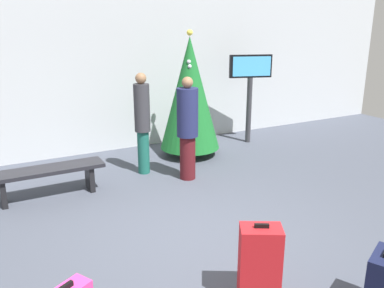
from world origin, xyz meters
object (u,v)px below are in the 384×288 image
at_px(traveller_0, 188,127).
at_px(traveller_1, 142,121).
at_px(flight_info_kiosk, 250,81).
at_px(suitcase_2, 260,264).
at_px(holiday_tree, 190,94).
at_px(suitcase_1, 382,283).
at_px(waiting_bench, 47,175).

height_order(traveller_0, traveller_1, traveller_1).
distance_m(flight_info_kiosk, suitcase_2, 5.70).
xyz_separation_m(holiday_tree, traveller_1, (-1.23, -0.53, -0.31)).
bearing_deg(suitcase_1, traveller_1, 97.57).
relative_size(traveller_0, suitcase_1, 2.80).
bearing_deg(traveller_1, flight_info_kiosk, 14.80).
bearing_deg(holiday_tree, traveller_0, -119.52).
bearing_deg(suitcase_2, holiday_tree, 70.53).
relative_size(suitcase_1, suitcase_2, 0.77).
relative_size(flight_info_kiosk, waiting_bench, 1.15).
distance_m(flight_info_kiosk, traveller_1, 3.01).
distance_m(waiting_bench, suitcase_2, 3.81).
xyz_separation_m(holiday_tree, traveller_0, (-0.65, -1.16, -0.35)).
bearing_deg(traveller_0, suitcase_1, -89.71).
distance_m(flight_info_kiosk, waiting_bench, 4.84).
xyz_separation_m(traveller_1, suitcase_1, (0.60, -4.51, -0.68)).
bearing_deg(waiting_bench, holiday_tree, 15.69).
height_order(holiday_tree, suitcase_2, holiday_tree).
xyz_separation_m(flight_info_kiosk, waiting_bench, (-4.60, -1.06, -1.04)).
bearing_deg(waiting_bench, flight_info_kiosk, 12.98).
height_order(flight_info_kiosk, suitcase_1, flight_info_kiosk).
relative_size(traveller_0, traveller_1, 0.98).
distance_m(holiday_tree, traveller_0, 1.37).
xyz_separation_m(flight_info_kiosk, traveller_1, (-2.88, -0.76, -0.43)).
bearing_deg(suitcase_1, holiday_tree, 82.82).
bearing_deg(traveller_0, suitcase_2, -105.49).
bearing_deg(traveller_1, suitcase_2, -94.64).
height_order(traveller_1, suitcase_2, traveller_1).
xyz_separation_m(flight_info_kiosk, suitcase_1, (-2.28, -5.27, -1.11)).
bearing_deg(traveller_0, holiday_tree, 60.48).
height_order(waiting_bench, suitcase_2, suitcase_2).
height_order(flight_info_kiosk, traveller_0, flight_info_kiosk).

